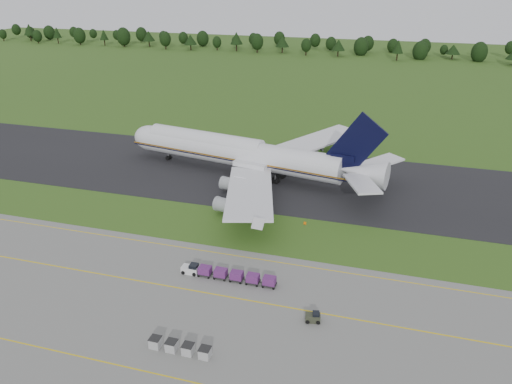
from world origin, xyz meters
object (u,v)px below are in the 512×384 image
(baggage_train, at_px, (227,274))
(uld_row, at_px, (180,347))
(edge_markers, at_px, (272,219))
(utility_cart, at_px, (313,318))
(aircraft, at_px, (242,153))

(baggage_train, relative_size, uld_row, 1.88)
(uld_row, distance_m, edge_markers, 40.84)
(uld_row, height_order, edge_markers, uld_row)
(baggage_train, relative_size, utility_cart, 6.87)
(utility_cart, relative_size, edge_markers, 0.17)
(uld_row, bearing_deg, baggage_train, 88.99)
(baggage_train, xyz_separation_m, edge_markers, (1.77, 22.72, -0.68))
(aircraft, relative_size, edge_markers, 4.85)
(baggage_train, height_order, uld_row, baggage_train)
(aircraft, relative_size, uld_row, 7.99)
(uld_row, xyz_separation_m, edge_markers, (2.09, 40.78, -0.54))
(aircraft, xyz_separation_m, edge_markers, (13.43, -22.47, -5.29))
(utility_cart, height_order, uld_row, uld_row)
(aircraft, bearing_deg, edge_markers, -59.13)
(aircraft, distance_m, baggage_train, 46.90)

